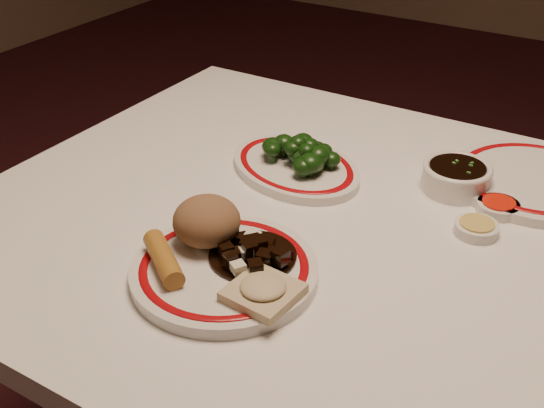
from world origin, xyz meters
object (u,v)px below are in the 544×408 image
at_px(rice_mound, 207,221).
at_px(stirfry_heap, 253,251).
at_px(broccoli_plate, 296,167).
at_px(dining_table, 363,284).
at_px(broccoli_pile, 303,153).
at_px(main_plate, 224,270).
at_px(fried_wonton, 263,290).
at_px(soy_bowl, 456,178).
at_px(spring_roll, 163,259).

relative_size(rice_mound, stirfry_heap, 0.79).
relative_size(stirfry_heap, broccoli_plate, 0.40).
distance_m(dining_table, broccoli_plate, 0.23).
xyz_separation_m(rice_mound, broccoli_pile, (0.00, 0.27, -0.01)).
bearing_deg(broccoli_pile, main_plate, -80.32).
height_order(main_plate, broccoli_pile, broccoli_pile).
relative_size(dining_table, stirfry_heap, 10.18).
xyz_separation_m(rice_mound, broccoli_plate, (-0.01, 0.26, -0.04)).
bearing_deg(rice_mound, fried_wonton, -25.39).
relative_size(broccoli_plate, soy_bowl, 2.74).
bearing_deg(broccoli_pile, broccoli_plate, -171.80).
relative_size(fried_wonton, broccoli_plate, 0.30).
height_order(fried_wonton, broccoli_plate, fried_wonton).
bearing_deg(broccoli_plate, spring_roll, -90.15).
distance_m(main_plate, soy_bowl, 0.42).
bearing_deg(broccoli_pile, dining_table, -33.05).
relative_size(rice_mound, spring_roll, 0.89).
height_order(main_plate, fried_wonton, fried_wonton).
bearing_deg(main_plate, broccoli_pile, 99.68).
xyz_separation_m(broccoli_pile, soy_bowl, (0.23, 0.08, -0.02)).
bearing_deg(spring_roll, main_plate, -19.96).
bearing_deg(stirfry_heap, broccoli_plate, 107.99).
bearing_deg(rice_mound, spring_roll, -99.22).
distance_m(spring_roll, soy_bowl, 0.49).
distance_m(main_plate, stirfry_heap, 0.04).
bearing_deg(broccoli_pile, fried_wonton, -68.56).
xyz_separation_m(main_plate, rice_mound, (-0.05, 0.03, 0.04)).
height_order(dining_table, broccoli_plate, broccoli_plate).
bearing_deg(rice_mound, main_plate, -33.83).
distance_m(fried_wonton, soy_bowl, 0.42).
relative_size(dining_table, rice_mound, 12.93).
relative_size(dining_table, broccoli_pile, 8.76).
bearing_deg(soy_bowl, broccoli_plate, -161.18).
bearing_deg(soy_bowl, rice_mound, -124.01).
xyz_separation_m(spring_roll, broccoli_plate, (0.00, 0.34, -0.02)).
height_order(stirfry_heap, soy_bowl, stirfry_heap).
distance_m(rice_mound, stirfry_heap, 0.08).
relative_size(main_plate, stirfry_heap, 2.14).
relative_size(main_plate, broccoli_plate, 0.85).
bearing_deg(fried_wonton, spring_roll, -172.94).
relative_size(dining_table, soy_bowl, 11.13).
bearing_deg(broccoli_plate, broccoli_pile, 8.20).
height_order(spring_roll, stirfry_heap, stirfry_heap).
height_order(spring_roll, fried_wonton, spring_roll).
bearing_deg(rice_mound, stirfry_heap, -0.44).
xyz_separation_m(main_plate, soy_bowl, (0.18, 0.38, 0.01)).
distance_m(stirfry_heap, broccoli_pile, 0.28).
bearing_deg(main_plate, broccoli_plate, 101.94).
bearing_deg(broccoli_plate, dining_table, -30.90).
height_order(dining_table, spring_roll, spring_roll).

